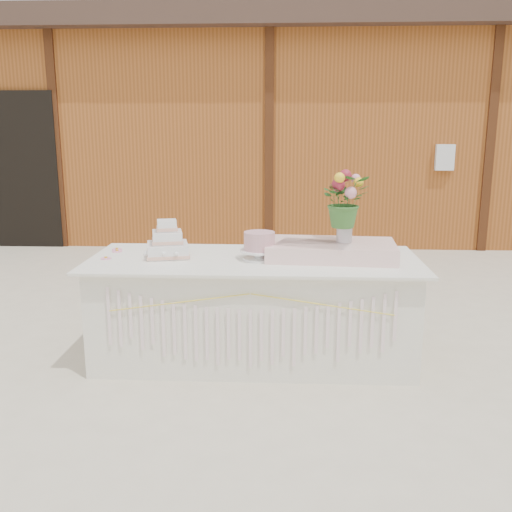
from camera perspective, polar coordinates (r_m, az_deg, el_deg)
The scene contains 9 objects.
ground at distance 4.38m, azimuth -0.20°, elevation -10.09°, with size 80.00×80.00×0.00m, color beige.
barn at distance 10.03m, azimuth 1.59°, elevation 12.60°, with size 12.60×4.60×3.30m.
cake_table at distance 4.24m, azimuth -0.20°, elevation -5.30°, with size 2.40×1.00×0.77m.
wedding_cake at distance 4.24m, azimuth -8.84°, elevation 1.17°, with size 0.37×0.37×0.27m.
pink_cake_stand at distance 4.08m, azimuth 0.34°, elevation 1.19°, with size 0.28×0.28×0.20m.
satin_runner at distance 4.19m, azimuth 7.51°, elevation 0.60°, with size 0.92×0.53×0.12m, color #FFD0CD.
flower_vase at distance 4.19m, azimuth 8.83°, elevation 2.46°, with size 0.11×0.11×0.16m, color #A8A9AD.
bouquet at distance 4.15m, azimuth 8.95°, elevation 6.12°, with size 0.35×0.30×0.38m, color #336628.
loose_flowers at distance 4.40m, azimuth -14.04°, elevation 0.26°, with size 0.15×0.37×0.02m, color pink, non-canonical shape.
Camera 1 is at (0.21, -4.03, 1.70)m, focal length 40.00 mm.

